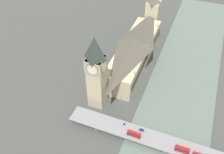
{
  "coord_description": "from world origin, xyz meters",
  "views": [
    {
      "loc": [
        -37.33,
        190.06,
        167.56
      ],
      "look_at": [
        21.44,
        42.11,
        20.28
      ],
      "focal_mm": 40.0,
      "sensor_mm": 36.0,
      "label": 1
    }
  ],
  "objects_px": {
    "parliament_hall": "(135,51)",
    "car_southbound_lead": "(142,130)",
    "car_northbound_tail": "(124,125)",
    "road_bridge": "(167,144)",
    "clock_tower": "(96,72)",
    "victoria_tower": "(152,14)",
    "double_decker_bus_rear": "(134,134)",
    "double_decker_bus_lead": "(182,149)"
  },
  "relations": [
    {
      "from": "double_decker_bus_lead",
      "to": "double_decker_bus_rear",
      "type": "distance_m",
      "value": 36.32
    },
    {
      "from": "car_northbound_tail",
      "to": "double_decker_bus_rear",
      "type": "bearing_deg",
      "value": 146.17
    },
    {
      "from": "parliament_hall",
      "to": "road_bridge",
      "type": "distance_m",
      "value": 103.15
    },
    {
      "from": "parliament_hall",
      "to": "clock_tower",
      "type": "bearing_deg",
      "value": 79.34
    },
    {
      "from": "road_bridge",
      "to": "car_southbound_lead",
      "type": "relative_size",
      "value": 38.29
    },
    {
      "from": "clock_tower",
      "to": "parliament_hall",
      "type": "bearing_deg",
      "value": -100.66
    },
    {
      "from": "clock_tower",
      "to": "double_decker_bus_rear",
      "type": "relative_size",
      "value": 6.38
    },
    {
      "from": "victoria_tower",
      "to": "double_decker_bus_rear",
      "type": "xyz_separation_m",
      "value": [
        -29.11,
        156.84,
        -14.35
      ]
    },
    {
      "from": "victoria_tower",
      "to": "clock_tower",
      "type": "bearing_deg",
      "value": 84.68
    },
    {
      "from": "road_bridge",
      "to": "double_decker_bus_lead",
      "type": "xyz_separation_m",
      "value": [
        -11.58,
        3.08,
        3.68
      ]
    },
    {
      "from": "victoria_tower",
      "to": "car_southbound_lead",
      "type": "relative_size",
      "value": 11.89
    },
    {
      "from": "clock_tower",
      "to": "road_bridge",
      "type": "distance_m",
      "value": 76.71
    },
    {
      "from": "parliament_hall",
      "to": "car_southbound_lead",
      "type": "distance_m",
      "value": 90.5
    },
    {
      "from": "double_decker_bus_lead",
      "to": "road_bridge",
      "type": "bearing_deg",
      "value": -14.89
    },
    {
      "from": "road_bridge",
      "to": "double_decker_bus_rear",
      "type": "relative_size",
      "value": 14.51
    },
    {
      "from": "victoria_tower",
      "to": "double_decker_bus_rear",
      "type": "relative_size",
      "value": 4.51
    },
    {
      "from": "parliament_hall",
      "to": "road_bridge",
      "type": "relative_size",
      "value": 0.7
    },
    {
      "from": "parliament_hall",
      "to": "double_decker_bus_lead",
      "type": "xyz_separation_m",
      "value": [
        -65.38,
        90.45,
        -6.89
      ]
    },
    {
      "from": "victoria_tower",
      "to": "car_northbound_tail",
      "type": "height_order",
      "value": "victoria_tower"
    },
    {
      "from": "victoria_tower",
      "to": "double_decker_bus_rear",
      "type": "bearing_deg",
      "value": 100.52
    },
    {
      "from": "car_northbound_tail",
      "to": "car_southbound_lead",
      "type": "bearing_deg",
      "value": -179.58
    },
    {
      "from": "parliament_hall",
      "to": "clock_tower",
      "type": "xyz_separation_m",
      "value": [
        12.29,
        65.28,
        21.51
      ]
    },
    {
      "from": "clock_tower",
      "to": "car_southbound_lead",
      "type": "height_order",
      "value": "clock_tower"
    },
    {
      "from": "victoria_tower",
      "to": "car_northbound_tail",
      "type": "relative_size",
      "value": 12.78
    },
    {
      "from": "double_decker_bus_rear",
      "to": "car_southbound_lead",
      "type": "distance_m",
      "value": 8.26
    },
    {
      "from": "double_decker_bus_rear",
      "to": "car_northbound_tail",
      "type": "distance_m",
      "value": 12.43
    },
    {
      "from": "clock_tower",
      "to": "double_decker_bus_lead",
      "type": "relative_size",
      "value": 6.54
    },
    {
      "from": "clock_tower",
      "to": "double_decker_bus_rear",
      "type": "height_order",
      "value": "clock_tower"
    },
    {
      "from": "road_bridge",
      "to": "double_decker_bus_rear",
      "type": "height_order",
      "value": "double_decker_bus_rear"
    },
    {
      "from": "road_bridge",
      "to": "car_northbound_tail",
      "type": "bearing_deg",
      "value": -5.73
    },
    {
      "from": "double_decker_bus_rear",
      "to": "car_southbound_lead",
      "type": "height_order",
      "value": "double_decker_bus_rear"
    },
    {
      "from": "clock_tower",
      "to": "double_decker_bus_lead",
      "type": "xyz_separation_m",
      "value": [
        -77.66,
        25.16,
        -28.4
      ]
    },
    {
      "from": "car_northbound_tail",
      "to": "parliament_hall",
      "type": "bearing_deg",
      "value": -77.33
    },
    {
      "from": "road_bridge",
      "to": "double_decker_bus_rear",
      "type": "bearing_deg",
      "value": 7.67
    },
    {
      "from": "parliament_hall",
      "to": "clock_tower",
      "type": "height_order",
      "value": "clock_tower"
    },
    {
      "from": "road_bridge",
      "to": "car_southbound_lead",
      "type": "bearing_deg",
      "value": -9.9
    },
    {
      "from": "double_decker_bus_lead",
      "to": "car_northbound_tail",
      "type": "height_order",
      "value": "double_decker_bus_lead"
    },
    {
      "from": "clock_tower",
      "to": "car_southbound_lead",
      "type": "xyz_separation_m",
      "value": [
        -45.38,
        18.47,
        -30.4
      ]
    },
    {
      "from": "road_bridge",
      "to": "clock_tower",
      "type": "bearing_deg",
      "value": -18.48
    },
    {
      "from": "clock_tower",
      "to": "road_bridge",
      "type": "relative_size",
      "value": 0.44
    },
    {
      "from": "clock_tower",
      "to": "double_decker_bus_lead",
      "type": "distance_m",
      "value": 86.44
    },
    {
      "from": "parliament_hall",
      "to": "car_southbound_lead",
      "type": "bearing_deg",
      "value": 111.56
    }
  ]
}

